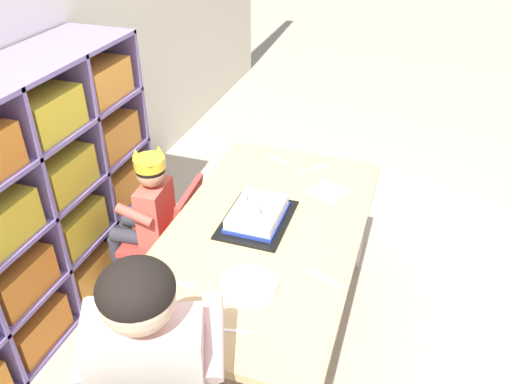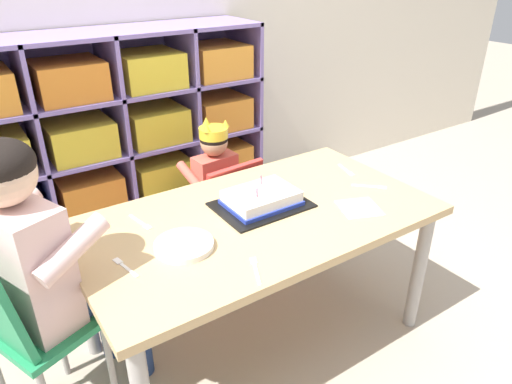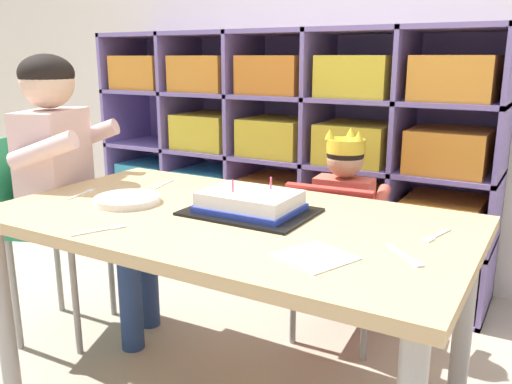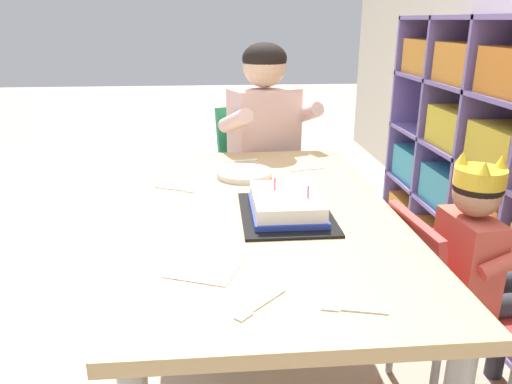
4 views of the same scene
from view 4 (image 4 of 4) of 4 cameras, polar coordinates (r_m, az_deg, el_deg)
The scene contains 14 objects.
ground at distance 1.81m, azimuth 1.16°, elevation -20.54°, with size 16.00×16.00×0.00m, color tan.
activity_table at distance 1.52m, azimuth 1.30°, elevation -4.46°, with size 1.36×0.75×0.62m.
classroom_chair_blue at distance 1.62m, azimuth 20.48°, elevation -11.43°, with size 0.36×0.36×0.64m.
child_with_crown at distance 1.61m, azimuth 24.49°, elevation -6.79°, with size 0.31×0.31×0.81m.
classroom_chair_adult_side at distance 2.35m, azimuth 0.28°, elevation 2.46°, with size 0.43×0.45×0.78m.
adult_helper_seated at distance 2.20m, azimuth 1.70°, elevation 6.31°, with size 0.49×0.47×1.07m.
birthday_cake_on_tray at distance 1.44m, azimuth 3.48°, elevation -1.63°, with size 0.36×0.26×0.10m.
paper_plate_stack at distance 1.80m, azimuth -1.36°, elevation 2.14°, with size 0.20×0.20×0.02m, color white.
paper_napkin_square at distance 1.16m, azimuth -5.78°, elevation -8.56°, with size 0.15×0.15×0.00m, color white.
fork_near_child_seat at distance 1.02m, azimuth 10.75°, elevation -13.18°, with size 0.05×0.13×0.00m.
fork_scattered_mid_table at distance 1.89m, azimuth 5.66°, elevation 2.60°, with size 0.04×0.14×0.00m.
fork_near_cake_tray at distance 1.01m, azimuth 0.30°, elevation -13.04°, with size 0.11×0.11×0.00m.
fork_at_table_front_edge at distance 2.00m, azimuth -1.48°, elevation 3.65°, with size 0.04×0.13×0.00m.
fork_beside_plate_stack at distance 1.68m, azimuth -9.11°, elevation 0.29°, with size 0.07×0.14×0.00m.
Camera 4 is at (1.38, -0.15, 1.16)m, focal length 34.65 mm.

